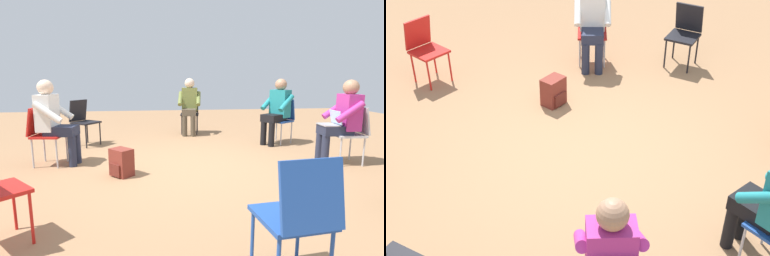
# 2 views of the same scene
# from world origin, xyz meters

# --- Properties ---
(ground_plane) EXTENTS (14.53, 14.53, 0.00)m
(ground_plane) POSITION_xyz_m (0.00, 0.00, 0.00)
(ground_plane) COLOR #99704C
(chair_west) EXTENTS (0.49, 0.46, 0.85)m
(chair_west) POSITION_xyz_m (-2.65, 0.20, 0.50)
(chair_west) COLOR black
(chair_west) RESTS_ON ground
(chair_southwest) EXTENTS (0.57, 0.58, 0.85)m
(chair_southwest) POSITION_xyz_m (-1.63, -1.92, 0.50)
(chair_southwest) COLOR black
(chair_southwest) RESTS_ON ground
(chair_north) EXTENTS (0.43, 0.46, 0.85)m
(chair_north) POSITION_xyz_m (0.08, 2.30, 0.50)
(chair_north) COLOR #B7B7BC
(chair_north) RESTS_ON ground
(chair_northwest) EXTENTS (0.56, 0.58, 0.85)m
(chair_northwest) POSITION_xyz_m (-1.40, 1.86, 0.50)
(chair_northwest) COLOR #1E4799
(chair_northwest) RESTS_ON ground
(chair_south) EXTENTS (0.44, 0.48, 0.85)m
(chair_south) POSITION_xyz_m (-0.37, -2.18, 0.50)
(chair_south) COLOR red
(chair_south) RESTS_ON ground
(chair_east) EXTENTS (0.48, 0.44, 0.85)m
(chair_east) POSITION_xyz_m (2.55, 0.27, 0.50)
(chair_east) COLOR #1E4799
(chair_east) RESTS_ON ground
(person_with_laptop) EXTENTS (0.52, 0.54, 1.24)m
(person_with_laptop) POSITION_xyz_m (0.07, 2.13, 0.69)
(person_with_laptop) COLOR #23283D
(person_with_laptop) RESTS_ON ground
(person_in_olive) EXTENTS (0.56, 0.55, 1.24)m
(person_in_olive) POSITION_xyz_m (-2.48, 0.18, 0.69)
(person_in_olive) COLOR #4C4233
(person_in_olive) RESTS_ON ground
(person_in_teal) EXTENTS (0.63, 0.63, 1.24)m
(person_in_teal) POSITION_xyz_m (-1.31, 1.72, 0.69)
(person_in_teal) COLOR black
(person_in_teal) RESTS_ON ground
(person_in_white) EXTENTS (0.53, 0.55, 1.24)m
(person_in_white) POSITION_xyz_m (-0.35, -2.01, 0.69)
(person_in_white) COLOR #23283D
(person_in_white) RESTS_ON ground
(backpack_near_laptop_user) EXTENTS (0.34, 0.34, 0.36)m
(backpack_near_laptop_user) POSITION_xyz_m (0.26, -1.01, 0.16)
(backpack_near_laptop_user) COLOR maroon
(backpack_near_laptop_user) RESTS_ON ground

